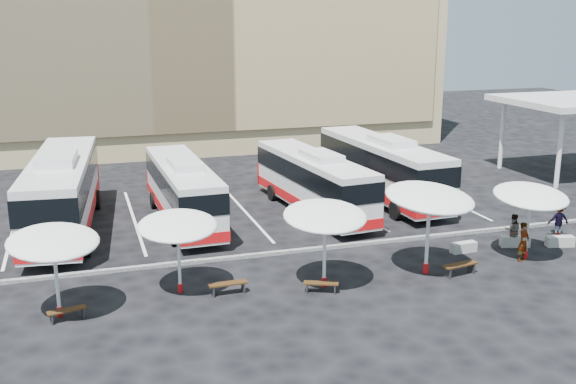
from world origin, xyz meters
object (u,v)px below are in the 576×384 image
object	(u,v)px
bus_2	(313,180)
sunshade_2	(325,216)
bus_1	(183,189)
sunshade_1	(178,226)
wood_bench_1	(228,285)
sunshade_4	(531,196)
conc_bench_1	(515,241)
sunshade_0	(53,242)
conc_bench_2	(560,241)
wood_bench_0	(67,312)
conc_bench_0	(464,247)
wood_bench_3	(460,267)
bus_0	(62,190)
bus_3	(381,167)
passenger_1	(513,230)
sunshade_3	(430,198)
passenger_3	(558,219)
wood_bench_2	(321,285)
passenger_0	(523,242)

from	to	relation	value
bus_2	sunshade_2	world-z (taller)	bus_2
bus_1	sunshade_1	xyz separation A→B (m)	(-1.64, -9.34, 0.94)
sunshade_1	wood_bench_1	bearing A→B (deg)	-22.71
sunshade_4	sunshade_2	bearing A→B (deg)	-178.01
bus_2	conc_bench_1	size ratio (longest dim) A/B	8.37
sunshade_0	conc_bench_2	xyz separation A→B (m)	(22.27, 0.97, -2.57)
conc_bench_2	conc_bench_1	bearing A→B (deg)	163.29
wood_bench_0	conc_bench_0	xyz separation A→B (m)	(17.26, 2.03, -0.09)
bus_1	wood_bench_1	size ratio (longest dim) A/B	7.18
wood_bench_0	wood_bench_3	bearing A→B (deg)	-1.50
bus_2	conc_bench_0	distance (m)	9.48
bus_0	bus_3	size ratio (longest dim) A/B	1.07
conc_bench_2	sunshade_2	bearing A→B (deg)	-174.33
sunshade_0	passenger_1	bearing A→B (deg)	4.63
sunshade_3	wood_bench_1	world-z (taller)	sunshade_3
bus_0	sunshade_1	xyz separation A→B (m)	(4.29, -9.72, 0.62)
conc_bench_0	passenger_3	world-z (taller)	passenger_3
conc_bench_0	conc_bench_1	bearing A→B (deg)	-0.92
wood_bench_2	wood_bench_3	size ratio (longest dim) A/B	0.85
passenger_0	wood_bench_3	bearing A→B (deg)	165.31
wood_bench_2	conc_bench_1	distance (m)	10.81
passenger_3	bus_0	bearing A→B (deg)	-8.10
sunshade_0	conc_bench_1	xyz separation A→B (m)	(20.23, 1.59, -2.56)
wood_bench_0	sunshade_3	bearing A→B (deg)	0.94
bus_2	sunshade_0	world-z (taller)	bus_2
wood_bench_0	wood_bench_1	size ratio (longest dim) A/B	0.92
sunshade_4	wood_bench_2	world-z (taller)	sunshade_4
bus_0	bus_2	bearing A→B (deg)	2.36
bus_1	bus_3	world-z (taller)	bus_3
sunshade_0	wood_bench_0	distance (m)	2.54
conc_bench_1	wood_bench_0	bearing A→B (deg)	-174.31
bus_2	wood_bench_3	xyz separation A→B (m)	(2.63, -10.73, -1.42)
sunshade_0	wood_bench_0	size ratio (longest dim) A/B	2.87
sunshade_1	sunshade_3	bearing A→B (deg)	-6.00
wood_bench_3	conc_bench_1	size ratio (longest dim) A/B	1.23
bus_0	wood_bench_2	world-z (taller)	bus_0
bus_3	sunshade_1	size ratio (longest dim) A/B	3.65
sunshade_1	wood_bench_0	world-z (taller)	sunshade_1
wood_bench_1	conc_bench_2	world-z (taller)	conc_bench_2
wood_bench_3	conc_bench_0	bearing A→B (deg)	55.16
wood_bench_0	wood_bench_3	world-z (taller)	wood_bench_3
wood_bench_0	wood_bench_3	size ratio (longest dim) A/B	0.85
bus_1	sunshade_2	size ratio (longest dim) A/B	3.08
passenger_3	wood_bench_1	bearing A→B (deg)	18.92
sunshade_3	conc_bench_2	world-z (taller)	sunshade_3
bus_3	passenger_0	size ratio (longest dim) A/B	6.97
bus_2	passenger_0	xyz separation A→B (m)	(6.19, -10.04, -0.92)
sunshade_0	passenger_1	world-z (taller)	sunshade_0
sunshade_1	wood_bench_0	distance (m)	5.01
passenger_1	sunshade_3	bearing A→B (deg)	49.28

